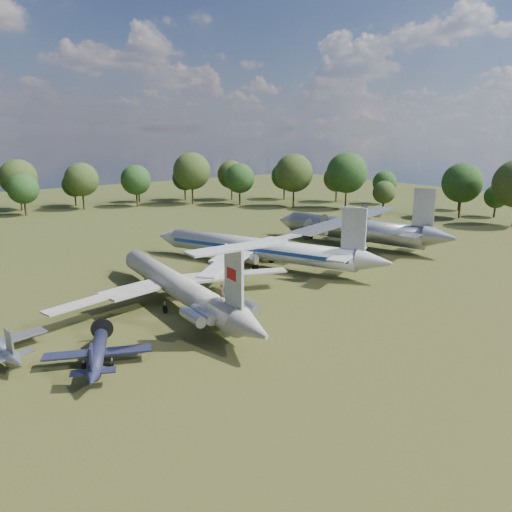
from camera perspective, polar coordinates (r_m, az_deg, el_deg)
ground at (r=72.36m, az=-6.46°, el=-4.45°), size 300.00×300.00×0.00m
il62_airliner at (r=67.95m, az=-8.97°, el=-3.84°), size 37.21×46.88×4.39m
tu104_jet at (r=86.33m, az=0.25°, el=0.43°), size 53.52×59.65×4.89m
an12_transport at (r=103.79m, az=11.15°, el=2.71°), size 47.57×50.57×5.50m
small_prop_west at (r=53.42m, az=-17.66°, el=-10.86°), size 15.57×17.52×2.12m
person_on_il62 at (r=56.47m, az=-3.94°, el=-4.13°), size 0.75×0.55×1.87m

